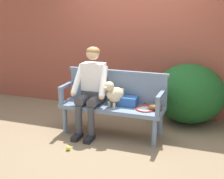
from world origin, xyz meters
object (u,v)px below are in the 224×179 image
object	(u,v)px
baseball_glove	(155,107)
tennis_racket	(145,108)
sports_bag	(128,101)
garden_bench	(112,109)
person_seated	(92,87)
tennis_ball	(68,148)
dog_on_bench	(114,93)

from	to	relation	value
baseball_glove	tennis_racket	bearing A→B (deg)	-170.73
sports_bag	garden_bench	bearing A→B (deg)	-161.97
baseball_glove	sports_bag	xyz separation A→B (m)	(-0.43, 0.05, 0.02)
garden_bench	sports_bag	xyz separation A→B (m)	(0.23, 0.07, 0.13)
person_seated	tennis_ball	size ratio (longest dim) A/B	20.35
garden_bench	baseball_glove	distance (m)	0.66
garden_bench	sports_bag	size ratio (longest dim) A/B	5.63
dog_on_bench	tennis_ball	bearing A→B (deg)	-121.13
dog_on_bench	baseball_glove	distance (m)	0.63
baseball_glove	tennis_ball	size ratio (longest dim) A/B	3.33
dog_on_bench	sports_bag	xyz separation A→B (m)	(0.18, 0.11, -0.13)
garden_bench	tennis_racket	distance (m)	0.52
sports_bag	person_seated	bearing A→B (deg)	-170.74
garden_bench	person_seated	bearing A→B (deg)	-177.19
sports_bag	tennis_ball	bearing A→B (deg)	-127.00
tennis_ball	garden_bench	bearing A→B (deg)	62.72
garden_bench	tennis_racket	size ratio (longest dim) A/B	2.71
garden_bench	person_seated	xyz separation A→B (m)	(-0.33, -0.02, 0.33)
person_seated	tennis_racket	world-z (taller)	person_seated
garden_bench	tennis_ball	size ratio (longest dim) A/B	23.90
tennis_racket	garden_bench	bearing A→B (deg)	-178.02
baseball_glove	sports_bag	size ratio (longest dim) A/B	0.79
tennis_racket	baseball_glove	bearing A→B (deg)	1.31
person_seated	tennis_racket	bearing A→B (deg)	2.30
baseball_glove	person_seated	bearing A→B (deg)	-169.88
garden_bench	dog_on_bench	world-z (taller)	dog_on_bench
dog_on_bench	tennis_racket	bearing A→B (deg)	6.07
sports_bag	tennis_ball	xyz separation A→B (m)	(-0.61, -0.80, -0.51)
tennis_ball	tennis_racket	bearing A→B (deg)	40.00
person_seated	tennis_ball	bearing A→B (deg)	-93.93
person_seated	dog_on_bench	size ratio (longest dim) A/B	3.33
sports_bag	tennis_ball	world-z (taller)	sports_bag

